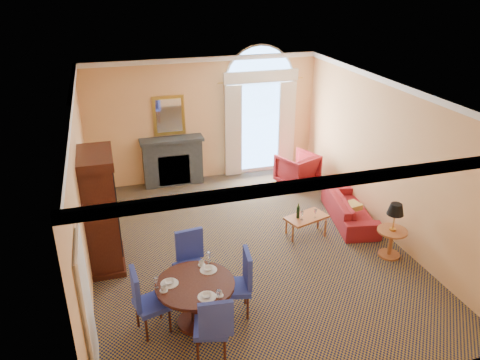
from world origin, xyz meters
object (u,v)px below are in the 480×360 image
object	(u,v)px
armchair	(297,169)
coffee_table	(306,218)
dining_table	(196,294)
side_table	(393,224)
armoire	(101,213)
sofa	(350,208)

from	to	relation	value
armchair	coffee_table	distance (m)	2.60
dining_table	coffee_table	size ratio (longest dim) A/B	1.26
coffee_table	side_table	size ratio (longest dim) A/B	0.87
dining_table	side_table	bearing A→B (deg)	11.40
armoire	dining_table	xyz separation A→B (m)	(1.30, -2.14, -0.52)
dining_table	coffee_table	world-z (taller)	dining_table
dining_table	armchair	size ratio (longest dim) A/B	1.34
armchair	sofa	bearing A→B (deg)	76.97
armoire	sofa	xyz separation A→B (m)	(5.27, 0.18, -0.80)
dining_table	armoire	bearing A→B (deg)	121.18
armoire	armchair	world-z (taller)	armoire
side_table	sofa	bearing A→B (deg)	91.89
armchair	coffee_table	bearing A→B (deg)	48.11
sofa	armchair	size ratio (longest dim) A/B	2.18
armoire	side_table	bearing A→B (deg)	-14.06
sofa	coffee_table	world-z (taller)	coffee_table
dining_table	coffee_table	xyz separation A→B (m)	(2.76, 2.00, -0.15)
armchair	side_table	bearing A→B (deg)	73.69
armoire	side_table	xyz separation A→B (m)	(5.32, -1.33, -0.38)
armoire	side_table	size ratio (longest dim) A/B	2.01
coffee_table	armchair	bearing A→B (deg)	54.49
armoire	coffee_table	distance (m)	4.11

